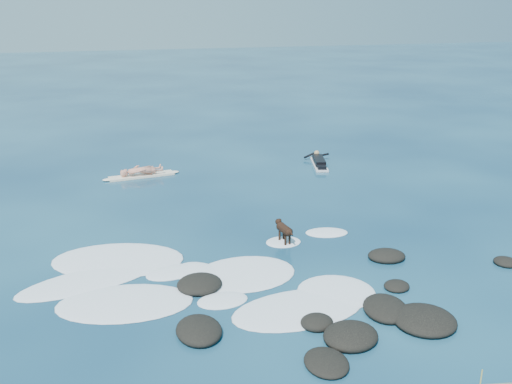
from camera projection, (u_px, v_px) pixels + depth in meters
name	position (u px, v px, depth m)	size (l,w,h in m)	color
ground	(312.00, 263.00, 16.28)	(160.00, 160.00, 0.00)	#0A2642
reef_rocks	(443.00, 306.00, 13.77)	(11.38, 5.91, 0.53)	black
breaking_foam	(194.00, 280.00, 15.24)	(10.23, 6.83, 0.12)	white
standing_surfer_rig	(141.00, 160.00, 24.06)	(3.30, 0.90, 1.88)	#FDE9CB
paddling_surfer_rig	(319.00, 162.00, 26.03)	(1.41, 2.70, 0.47)	silver
dog	(284.00, 229.00, 17.47)	(0.39, 1.12, 0.71)	black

